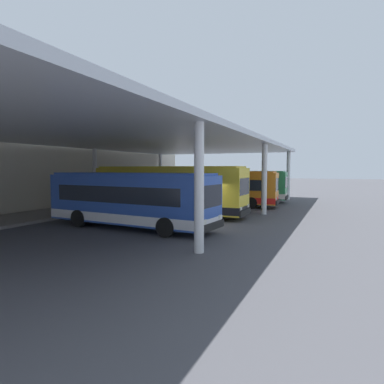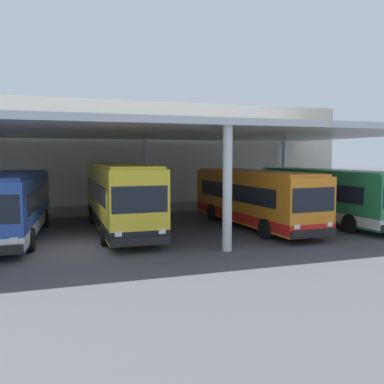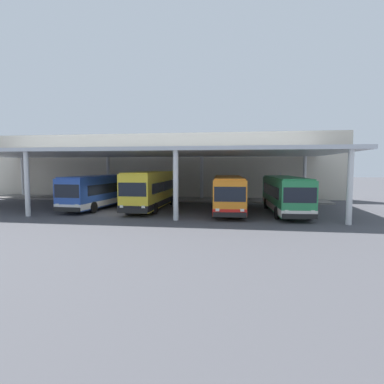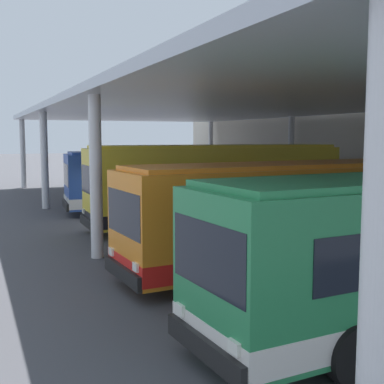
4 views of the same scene
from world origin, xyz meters
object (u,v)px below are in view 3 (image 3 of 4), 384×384
Objects in this scene: bus_middle_bay at (228,194)px; bench_waiting at (65,193)px; banner_sign at (280,185)px; bus_second_bay at (152,190)px; bus_nearest_bay at (99,191)px; bus_far_bay at (285,194)px.

bus_middle_bay is 5.92× the size of bench_waiting.
bus_middle_bay is 10.12m from banner_sign.
bench_waiting is at bearing 149.49° from bus_second_bay.
banner_sign reaches higher than bus_nearest_bay.
bus_middle_bay is 1.00× the size of bus_far_bay.
bus_second_bay is 16.21m from bench_waiting.
bus_far_bay is (4.90, -0.04, 0.00)m from bus_middle_bay.
banner_sign is at bearing 57.28° from bus_middle_bay.
bus_second_bay is at bearing -30.51° from bench_waiting.
bus_nearest_bay is at bearing 177.03° from bus_far_bay.
banner_sign is at bearing 29.79° from bus_second_bay.
bus_nearest_bay is 12.63m from bus_middle_bay.
bus_middle_bay is (12.60, -0.87, 0.00)m from bus_nearest_bay.
bus_nearest_bay reaches higher than bench_waiting.
bus_second_bay is 6.30× the size of bench_waiting.
bench_waiting is (-8.67, 8.52, -0.99)m from bus_nearest_bay.
bench_waiting is at bearing 135.49° from bus_nearest_bay.
bus_middle_bay is 4.90m from bus_far_bay.
bus_second_bay is at bearing 170.87° from bus_middle_bay.
bus_second_bay is 3.54× the size of banner_sign.
bus_second_bay is 1.06× the size of bus_far_bay.
bus_nearest_bay is 3.34× the size of banner_sign.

